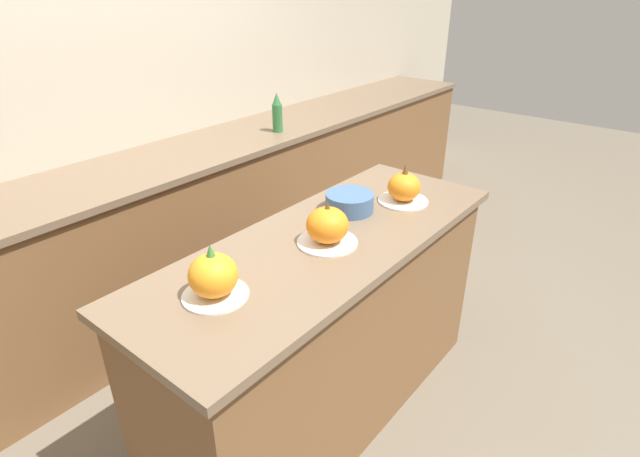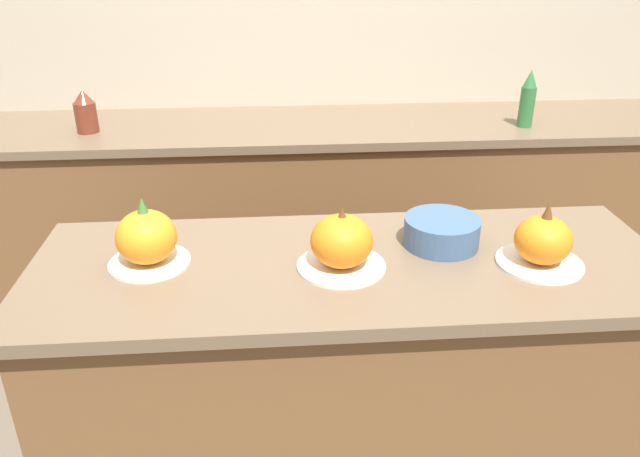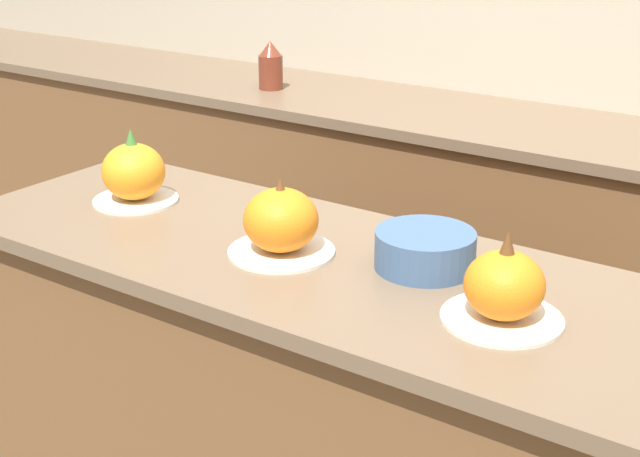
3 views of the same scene
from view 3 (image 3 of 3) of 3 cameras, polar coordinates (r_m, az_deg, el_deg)
The scene contains 8 objects.
wall_back at distance 3.13m, azimuth 15.66°, elevation 13.65°, with size 8.00×0.06×2.50m.
kitchen_island at distance 2.11m, azimuth -1.24°, elevation -12.68°, with size 1.67×0.61×0.89m.
back_counter at distance 3.03m, azimuth 12.07°, elevation -1.78°, with size 6.00×0.60×0.92m.
pumpkin_cake_left at distance 2.22m, azimuth -11.84°, elevation 3.44°, with size 0.21×0.21×0.19m.
pumpkin_cake_center at distance 1.87m, azimuth -2.52°, elevation 0.34°, with size 0.23×0.23×0.17m.
pumpkin_cake_right at distance 1.62m, azimuth 11.70°, elevation -3.81°, with size 0.22×0.22×0.18m.
bottle_short at distance 3.28m, azimuth -3.18°, elevation 10.34°, with size 0.09×0.09×0.17m.
mixing_bowl at distance 1.82m, azimuth 6.74°, elevation -1.38°, with size 0.21×0.21×0.08m.
Camera 3 is at (1.03, -1.41, 1.63)m, focal length 50.00 mm.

